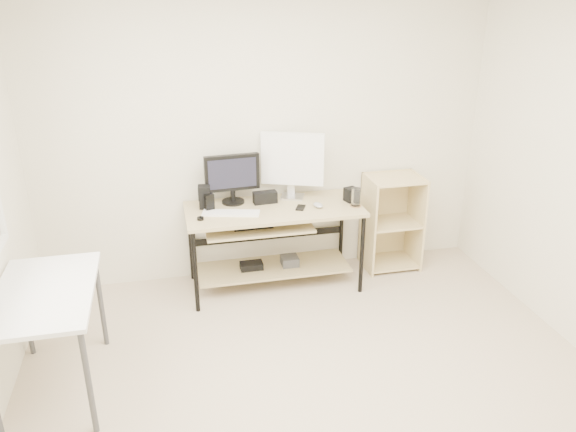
# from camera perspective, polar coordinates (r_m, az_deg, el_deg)

# --- Properties ---
(room) EXTENTS (4.01, 4.01, 2.62)m
(room) POSITION_cam_1_polar(r_m,az_deg,el_deg) (3.09, 1.98, -0.34)
(room) COLOR beige
(room) RESTS_ON ground
(desk) EXTENTS (1.50, 0.65, 0.75)m
(desk) POSITION_cam_1_polar(r_m,az_deg,el_deg) (4.87, -1.73, -1.46)
(desk) COLOR tan
(desk) RESTS_ON ground
(side_table) EXTENTS (0.60, 1.00, 0.75)m
(side_table) POSITION_cam_1_polar(r_m,az_deg,el_deg) (3.87, -23.40, -8.01)
(side_table) COLOR white
(side_table) RESTS_ON ground
(shelf_unit) EXTENTS (0.50, 0.40, 0.90)m
(shelf_unit) POSITION_cam_1_polar(r_m,az_deg,el_deg) (5.37, 10.34, -0.46)
(shelf_unit) COLOR beige
(shelf_unit) RESTS_ON ground
(black_monitor) EXTENTS (0.47, 0.20, 0.43)m
(black_monitor) POSITION_cam_1_polar(r_m,az_deg,el_deg) (4.83, -5.70, 4.09)
(black_monitor) COLOR black
(black_monitor) RESTS_ON desk
(white_imac) EXTENTS (0.53, 0.25, 0.59)m
(white_imac) POSITION_cam_1_polar(r_m,az_deg,el_deg) (4.90, 0.47, 5.62)
(white_imac) COLOR silver
(white_imac) RESTS_ON desk
(keyboard) EXTENTS (0.49, 0.25, 0.02)m
(keyboard) POSITION_cam_1_polar(r_m,az_deg,el_deg) (4.67, -5.81, 0.30)
(keyboard) COLOR white
(keyboard) RESTS_ON desk
(mouse) EXTENTS (0.10, 0.13, 0.04)m
(mouse) POSITION_cam_1_polar(r_m,az_deg,el_deg) (4.79, 3.07, 1.12)
(mouse) COLOR #ADADB2
(mouse) RESTS_ON desk
(center_speaker) EXTENTS (0.21, 0.11, 0.10)m
(center_speaker) POSITION_cam_1_polar(r_m,az_deg,el_deg) (4.87, -2.35, 1.91)
(center_speaker) COLOR black
(center_speaker) RESTS_ON desk
(speaker_left) EXTENTS (0.11, 0.11, 0.20)m
(speaker_left) POSITION_cam_1_polar(r_m,az_deg,el_deg) (4.79, -8.49, 1.98)
(speaker_left) COLOR black
(speaker_left) RESTS_ON desk
(speaker_right) EXTENTS (0.13, 0.13, 0.12)m
(speaker_right) POSITION_cam_1_polar(r_m,az_deg,el_deg) (4.94, 6.42, 2.17)
(speaker_right) COLOR black
(speaker_right) RESTS_ON desk
(audio_controller) EXTENTS (0.08, 0.07, 0.15)m
(audio_controller) POSITION_cam_1_polar(r_m,az_deg,el_deg) (4.73, -7.98, 1.35)
(audio_controller) COLOR black
(audio_controller) RESTS_ON desk
(volume_puck) EXTENTS (0.07, 0.07, 0.02)m
(volume_puck) POSITION_cam_1_polar(r_m,az_deg,el_deg) (4.58, -8.89, -0.26)
(volume_puck) COLOR black
(volume_puck) RESTS_ON desk
(smartphone) EXTENTS (0.11, 0.14, 0.01)m
(smartphone) POSITION_cam_1_polar(r_m,az_deg,el_deg) (4.77, 1.29, 0.86)
(smartphone) COLOR black
(smartphone) RESTS_ON desk
(coaster) EXTENTS (0.10, 0.10, 0.01)m
(coaster) POSITION_cam_1_polar(r_m,az_deg,el_deg) (4.85, 6.87, 1.04)
(coaster) COLOR #997045
(coaster) RESTS_ON desk
(drinking_glass) EXTENTS (0.08, 0.08, 0.16)m
(drinking_glass) POSITION_cam_1_polar(r_m,az_deg,el_deg) (4.82, 6.91, 1.94)
(drinking_glass) COLOR white
(drinking_glass) RESTS_ON coaster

